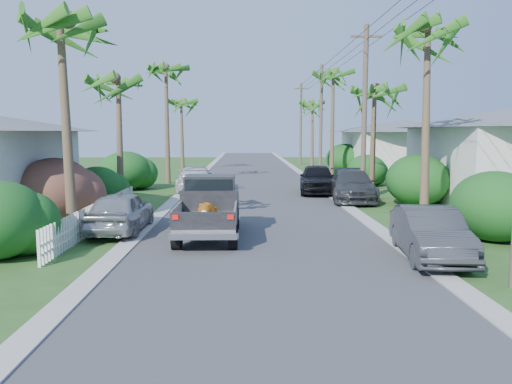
{
  "coord_description": "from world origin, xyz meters",
  "views": [
    {
      "loc": [
        -0.55,
        -12.95,
        3.53
      ],
      "look_at": [
        -0.18,
        4.96,
        1.4
      ],
      "focal_mm": 35.0,
      "sensor_mm": 36.0,
      "label": 1
    }
  ],
  "objects_px": {
    "pickup_truck": "(210,206)",
    "palm_l_c": "(166,68)",
    "palm_r_a": "(430,27)",
    "palm_r_c": "(333,73)",
    "utility_pole_d": "(301,123)",
    "parked_car_rf": "(317,179)",
    "parked_car_lf": "(195,179)",
    "palm_l_b": "(118,79)",
    "palm_r_d": "(313,102)",
    "parked_car_ln": "(121,212)",
    "palm_l_d": "(181,101)",
    "palm_r_b": "(374,89)",
    "utility_pole_b": "(364,112)",
    "utility_pole_c": "(321,120)",
    "parked_car_rm": "(352,186)",
    "palm_l_a": "(62,21)",
    "parked_car_rn": "(430,234)",
    "house_right_far": "(402,149)"
  },
  "relations": [
    {
      "from": "parked_car_rn",
      "to": "palm_l_a",
      "type": "height_order",
      "value": "palm_l_a"
    },
    {
      "from": "parked_car_rf",
      "to": "parked_car_ln",
      "type": "height_order",
      "value": "parked_car_rf"
    },
    {
      "from": "parked_car_rn",
      "to": "parked_car_rf",
      "type": "height_order",
      "value": "parked_car_rf"
    },
    {
      "from": "palm_l_b",
      "to": "palm_r_c",
      "type": "bearing_deg",
      "value": 47.12
    },
    {
      "from": "parked_car_rm",
      "to": "palm_l_a",
      "type": "xyz_separation_m",
      "value": [
        -11.2,
        -9.82,
        6.14
      ]
    },
    {
      "from": "parked_car_ln",
      "to": "palm_l_a",
      "type": "height_order",
      "value": "palm_l_a"
    },
    {
      "from": "palm_r_c",
      "to": "utility_pole_d",
      "type": "distance_m",
      "value": 17.37
    },
    {
      "from": "parked_car_rm",
      "to": "parked_car_rf",
      "type": "bearing_deg",
      "value": 118.75
    },
    {
      "from": "palm_r_b",
      "to": "palm_l_d",
      "type": "bearing_deg",
      "value": 124.59
    },
    {
      "from": "palm_r_b",
      "to": "utility_pole_c",
      "type": "relative_size",
      "value": 0.8
    },
    {
      "from": "palm_r_a",
      "to": "utility_pole_b",
      "type": "distance_m",
      "value": 7.58
    },
    {
      "from": "pickup_truck",
      "to": "utility_pole_c",
      "type": "height_order",
      "value": "utility_pole_c"
    },
    {
      "from": "parked_car_rn",
      "to": "palm_r_d",
      "type": "relative_size",
      "value": 0.54
    },
    {
      "from": "palm_r_b",
      "to": "parked_car_ln",
      "type": "bearing_deg",
      "value": -138.29
    },
    {
      "from": "parked_car_ln",
      "to": "palm_l_d",
      "type": "xyz_separation_m",
      "value": [
        -1.5,
        29.34,
        5.7
      ]
    },
    {
      "from": "pickup_truck",
      "to": "house_right_far",
      "type": "distance_m",
      "value": 29.83
    },
    {
      "from": "palm_r_a",
      "to": "palm_r_d",
      "type": "relative_size",
      "value": 1.09
    },
    {
      "from": "parked_car_rm",
      "to": "palm_r_a",
      "type": "distance_m",
      "value": 9.6
    },
    {
      "from": "parked_car_lf",
      "to": "palm_l_b",
      "type": "relative_size",
      "value": 0.72
    },
    {
      "from": "parked_car_rm",
      "to": "utility_pole_d",
      "type": "distance_m",
      "value": 30.42
    },
    {
      "from": "palm_r_c",
      "to": "palm_l_c",
      "type": "bearing_deg",
      "value": -161.85
    },
    {
      "from": "parked_car_rn",
      "to": "palm_r_a",
      "type": "height_order",
      "value": "palm_r_a"
    },
    {
      "from": "utility_pole_c",
      "to": "palm_l_d",
      "type": "bearing_deg",
      "value": 153.62
    },
    {
      "from": "palm_l_b",
      "to": "pickup_truck",
      "type": "bearing_deg",
      "value": -57.58
    },
    {
      "from": "palm_r_b",
      "to": "palm_l_b",
      "type": "bearing_deg",
      "value": -167.38
    },
    {
      "from": "house_right_far",
      "to": "palm_r_b",
      "type": "bearing_deg",
      "value": -113.11
    },
    {
      "from": "parked_car_rm",
      "to": "palm_l_b",
      "type": "height_order",
      "value": "palm_l_b"
    },
    {
      "from": "parked_car_rn",
      "to": "palm_r_b",
      "type": "height_order",
      "value": "palm_r_b"
    },
    {
      "from": "parked_car_rm",
      "to": "palm_r_b",
      "type": "distance_m",
      "value": 5.82
    },
    {
      "from": "pickup_truck",
      "to": "utility_pole_c",
      "type": "xyz_separation_m",
      "value": [
        7.4,
        23.88,
        3.59
      ]
    },
    {
      "from": "parked_car_ln",
      "to": "palm_r_c",
      "type": "bearing_deg",
      "value": -117.41
    },
    {
      "from": "parked_car_lf",
      "to": "utility_pole_c",
      "type": "height_order",
      "value": "utility_pole_c"
    },
    {
      "from": "palm_r_a",
      "to": "parked_car_rn",
      "type": "bearing_deg",
      "value": -107.56
    },
    {
      "from": "palm_r_a",
      "to": "palm_r_c",
      "type": "bearing_deg",
      "value": 90.29
    },
    {
      "from": "parked_car_ln",
      "to": "utility_pole_c",
      "type": "height_order",
      "value": "utility_pole_c"
    },
    {
      "from": "parked_car_rf",
      "to": "palm_l_c",
      "type": "relative_size",
      "value": 0.54
    },
    {
      "from": "palm_l_b",
      "to": "utility_pole_d",
      "type": "bearing_deg",
      "value": 68.2
    },
    {
      "from": "parked_car_ln",
      "to": "palm_r_b",
      "type": "xyz_separation_m",
      "value": [
        11.6,
        10.34,
        5.21
      ]
    },
    {
      "from": "pickup_truck",
      "to": "palm_l_c",
      "type": "xyz_separation_m",
      "value": [
        -4.2,
        17.88,
        6.9
      ]
    },
    {
      "from": "parked_car_rf",
      "to": "palm_l_b",
      "type": "relative_size",
      "value": 0.67
    },
    {
      "from": "palm_r_b",
      "to": "utility_pole_b",
      "type": "bearing_deg",
      "value": -116.57
    },
    {
      "from": "utility_pole_c",
      "to": "utility_pole_d",
      "type": "distance_m",
      "value": 15.0
    },
    {
      "from": "parked_car_rf",
      "to": "parked_car_ln",
      "type": "bearing_deg",
      "value": -121.48
    },
    {
      "from": "utility_pole_b",
      "to": "utility_pole_c",
      "type": "bearing_deg",
      "value": 90.0
    },
    {
      "from": "palm_l_c",
      "to": "utility_pole_d",
      "type": "relative_size",
      "value": 1.02
    },
    {
      "from": "palm_r_c",
      "to": "house_right_far",
      "type": "height_order",
      "value": "palm_r_c"
    },
    {
      "from": "parked_car_rn",
      "to": "palm_l_b",
      "type": "height_order",
      "value": "palm_l_b"
    },
    {
      "from": "palm_l_a",
      "to": "utility_pole_c",
      "type": "height_order",
      "value": "utility_pole_c"
    },
    {
      "from": "parked_car_ln",
      "to": "parked_car_lf",
      "type": "bearing_deg",
      "value": -96.14
    },
    {
      "from": "palm_l_a",
      "to": "utility_pole_d",
      "type": "xyz_separation_m",
      "value": [
        11.8,
        40.0,
        -2.33
      ]
    }
  ]
}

